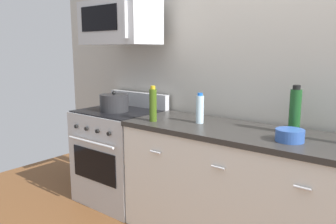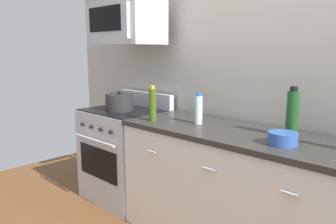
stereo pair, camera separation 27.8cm
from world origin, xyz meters
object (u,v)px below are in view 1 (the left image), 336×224
(microwave, at_px, (120,23))
(bottle_wine_green, at_px, (295,111))
(range_oven, at_px, (120,155))
(bowl_blue_mixing, at_px, (290,135))
(bottle_olive_oil, at_px, (153,105))
(bottle_water_clear, at_px, (200,109))
(stockpot, at_px, (114,103))

(microwave, xyz_separation_m, bottle_wine_green, (1.64, 0.09, -0.67))
(microwave, distance_m, bottle_wine_green, 1.77)
(range_oven, distance_m, bowl_blue_mixing, 1.76)
(range_oven, height_order, bottle_olive_oil, bottle_olive_oil)
(range_oven, relative_size, bottle_wine_green, 3.13)
(bottle_water_clear, bearing_deg, bottle_wine_green, 9.79)
(bottle_water_clear, xyz_separation_m, bowl_blue_mixing, (0.75, -0.11, -0.07))
(range_oven, bearing_deg, stockpot, -90.00)
(bottle_wine_green, bearing_deg, bowl_blue_mixing, -78.27)
(range_oven, relative_size, microwave, 1.44)
(microwave, height_order, bottle_water_clear, microwave)
(bottle_water_clear, bearing_deg, stockpot, -176.06)
(bottle_water_clear, height_order, stockpot, bottle_water_clear)
(bowl_blue_mixing, bearing_deg, range_oven, 176.79)
(bottle_wine_green, bearing_deg, bottle_olive_oil, -164.10)
(microwave, bearing_deg, range_oven, -90.29)
(bottle_olive_oil, xyz_separation_m, stockpot, (-0.59, 0.11, -0.06))
(range_oven, xyz_separation_m, bottle_water_clear, (0.93, 0.01, 0.57))
(bottle_water_clear, relative_size, stockpot, 0.90)
(stockpot, bearing_deg, range_oven, 90.00)
(range_oven, relative_size, bottle_water_clear, 4.38)
(microwave, relative_size, bowl_blue_mixing, 4.09)
(bottle_olive_oil, bearing_deg, microwave, 160.28)
(microwave, relative_size, bottle_wine_green, 2.18)
(stockpot, bearing_deg, bottle_water_clear, 3.94)
(bottle_wine_green, relative_size, stockpot, 1.25)
(bottle_water_clear, xyz_separation_m, bottle_olive_oil, (-0.34, -0.18, 0.02))
(range_oven, height_order, bottle_water_clear, bottle_water_clear)
(range_oven, height_order, stockpot, stockpot)
(bottle_water_clear, relative_size, bottle_olive_oil, 0.83)
(bottle_water_clear, bearing_deg, bowl_blue_mixing, -7.96)
(bottle_wine_green, height_order, stockpot, bottle_wine_green)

